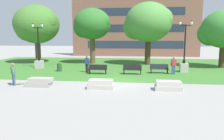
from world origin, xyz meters
TOP-DOWN VIEW (x-y plane):
  - ground_plane at (0.00, 0.00)m, footprint 140.00×140.00m
  - grass_lawn at (0.00, 10.00)m, footprint 40.00×20.00m
  - concrete_block_center at (-5.43, -2.14)m, footprint 1.89×0.90m
  - concrete_block_left at (-0.85, -2.30)m, footprint 1.80×0.90m
  - concrete_block_right at (3.79, -2.22)m, footprint 1.80×0.90m
  - person_skateboarder at (-7.48, -2.06)m, footprint 0.78×1.11m
  - skateboard at (-7.29, -1.73)m, footprint 1.00×0.65m
  - park_bench_near_left at (3.84, 4.81)m, footprint 1.81×0.56m
  - park_bench_near_right at (1.19, 3.87)m, footprint 1.81×0.57m
  - park_bench_far_left at (-2.17, 3.72)m, footprint 1.80×0.54m
  - lamp_post_right at (6.44, 5.94)m, footprint 1.32×0.80m
  - lamp_post_center at (-9.56, 6.74)m, footprint 1.32×0.80m
  - tree_near_right at (-4.46, 12.06)m, footprint 5.13×4.89m
  - tree_far_left at (11.43, 9.67)m, footprint 5.40×5.14m
  - tree_far_right at (-12.07, 11.68)m, footprint 6.39×6.09m
  - tree_near_left at (2.90, 11.70)m, footprint 6.22×5.92m
  - trash_bin at (-6.47, 4.81)m, footprint 0.49×0.49m
  - person_bystander_near_lawn at (-3.41, 4.44)m, footprint 0.66×0.41m
  - person_bystander_far_lawn at (5.13, 4.27)m, footprint 0.73×0.43m
  - building_facade_distant at (1.10, 24.50)m, footprint 23.67×1.03m

SIDE VIEW (x-z plane):
  - ground_plane at x=0.00m, z-range 0.00..0.00m
  - grass_lawn at x=0.00m, z-range 0.00..0.02m
  - skateboard at x=-7.29m, z-range 0.02..0.15m
  - concrete_block_center at x=-5.43m, z-range -0.01..0.63m
  - concrete_block_left at x=-0.85m, z-range -0.01..0.63m
  - concrete_block_right at x=3.79m, z-range -0.01..0.63m
  - trash_bin at x=-6.47m, z-range 0.02..0.98m
  - park_bench_near_left at x=3.84m, z-range 0.09..0.99m
  - park_bench_near_right at x=1.19m, z-range 0.09..0.99m
  - park_bench_far_left at x=-2.17m, z-range 0.09..0.99m
  - person_skateboarder at x=-7.48m, z-range 0.11..1.82m
  - person_bystander_near_lawn at x=-3.41m, z-range 0.13..1.84m
  - person_bystander_far_lawn at x=5.13m, z-range 0.13..1.84m
  - lamp_post_center at x=-9.56m, z-range -1.50..3.61m
  - lamp_post_right at x=6.44m, z-range -1.54..3.68m
  - tree_far_left at x=11.43m, z-range 1.10..7.78m
  - tree_far_right at x=-12.07m, z-range 1.29..9.17m
  - tree_near_right at x=-4.46m, z-range 1.55..8.93m
  - tree_near_left at x=2.90m, z-range 1.41..9.38m
  - building_facade_distant at x=1.10m, z-range -0.01..11.78m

